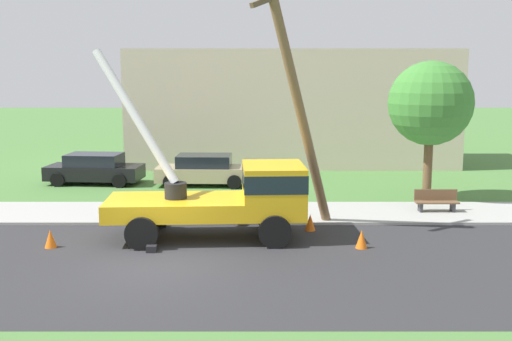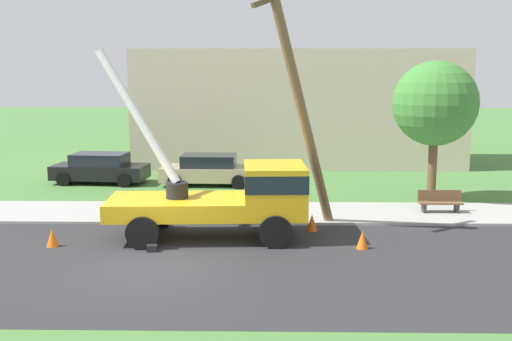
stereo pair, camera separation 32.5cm
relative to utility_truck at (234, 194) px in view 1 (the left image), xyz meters
The scene contains 13 objects.
ground_plane 9.52m from the utility_truck, 102.16° to the left, with size 120.00×120.00×0.00m, color #477538.
road_asphalt 3.70m from the utility_truck, 125.36° to the right, with size 80.00×8.68×0.01m, color #2B2B2D.
sidewalk_strip 4.02m from the utility_truck, 121.61° to the left, with size 80.00×3.36×0.10m, color #9E9E99.
utility_truck is the anchor object (origin of this frame).
leaning_utility_pole 3.78m from the utility_truck, 25.62° to the left, with size 2.92×2.55×8.60m.
traffic_cone_ahead 4.25m from the utility_truck, 16.98° to the right, with size 0.36×0.36×0.56m, color orange.
traffic_cone_behind 5.68m from the utility_truck, 168.25° to the right, with size 0.36×0.36×0.56m, color orange.
traffic_cone_curbside 2.92m from the utility_truck, 18.70° to the left, with size 0.36×0.36×0.56m, color orange.
parked_sedan_black 11.67m from the utility_truck, 126.01° to the left, with size 4.54×2.27×1.42m.
parked_sedan_tan 9.21m from the utility_truck, 100.39° to the left, with size 4.45×2.11×1.42m.
park_bench 8.21m from the utility_truck, 23.79° to the left, with size 1.60×0.45×0.90m.
roadside_tree_near 9.96m from the utility_truck, 36.27° to the left, with size 3.40×3.40×5.68m.
lowrise_building_backdrop 16.43m from the utility_truck, 80.34° to the left, with size 18.00×6.00×6.40m, color beige.
Camera 1 is at (2.73, -16.13, 5.28)m, focal length 42.85 mm.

